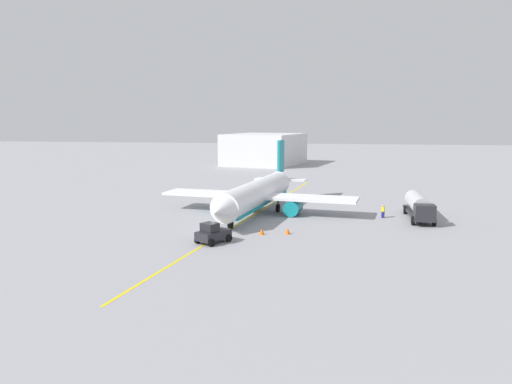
% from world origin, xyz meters
% --- Properties ---
extents(ground_plane, '(400.00, 400.00, 0.00)m').
position_xyz_m(ground_plane, '(0.00, 0.00, 0.00)').
color(ground_plane, '#939399').
extents(airplane, '(31.89, 27.79, 9.55)m').
position_xyz_m(airplane, '(-0.50, 0.07, 2.60)').
color(airplane, white).
rests_on(airplane, ground).
extents(fuel_tanker, '(11.37, 2.90, 3.15)m').
position_xyz_m(fuel_tanker, '(0.27, 21.52, 1.74)').
color(fuel_tanker, '#2D2D33').
rests_on(fuel_tanker, ground).
extents(pushback_tug, '(4.12, 3.72, 2.20)m').
position_xyz_m(pushback_tug, '(16.92, -1.91, 1.01)').
color(pushback_tug, '#232328').
rests_on(pushback_tug, ground).
extents(refueling_worker, '(0.60, 0.50, 1.71)m').
position_xyz_m(refueling_worker, '(0.31, 17.03, 0.82)').
color(refueling_worker, navy).
rests_on(refueling_worker, ground).
extents(safety_cone_nose, '(0.63, 0.63, 0.70)m').
position_xyz_m(safety_cone_nose, '(12.33, 2.63, 0.35)').
color(safety_cone_nose, '#F2590F').
rests_on(safety_cone_nose, ground).
extents(safety_cone_wingtip, '(0.64, 0.64, 0.72)m').
position_xyz_m(safety_cone_wingtip, '(11.63, 5.49, 0.36)').
color(safety_cone_wingtip, '#F2590F').
rests_on(safety_cone_wingtip, ground).
extents(distant_hangar, '(27.17, 23.36, 8.76)m').
position_xyz_m(distant_hangar, '(-75.19, -9.55, 4.38)').
color(distant_hangar, silver).
rests_on(distant_hangar, ground).
extents(taxi_line_marking, '(71.20, 10.61, 0.01)m').
position_xyz_m(taxi_line_marking, '(0.00, 0.00, 0.01)').
color(taxi_line_marking, yellow).
rests_on(taxi_line_marking, ground).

